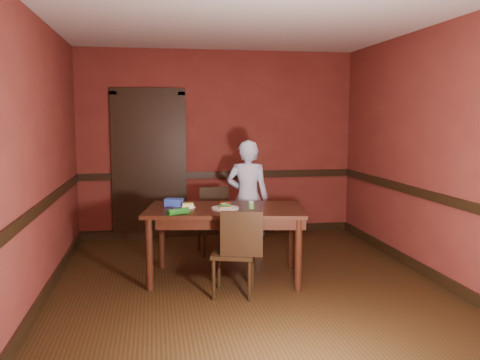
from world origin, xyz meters
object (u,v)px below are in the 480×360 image
object	(u,v)px
sauce_jar	(251,205)
cheese_saucer	(188,206)
chair_near	(234,252)
food_tub	(174,202)
chair_far	(214,221)
sandwich_plate	(225,207)
person	(248,198)
dining_table	(225,243)

from	to	relation	value
sauce_jar	cheese_saucer	world-z (taller)	sauce_jar
chair_near	food_tub	world-z (taller)	chair_near
chair_far	cheese_saucer	bearing A→B (deg)	-118.54
sandwich_plate	cheese_saucer	bearing A→B (deg)	156.14
sandwich_plate	person	bearing A→B (deg)	66.86
dining_table	food_tub	world-z (taller)	food_tub
chair_near	cheese_saucer	size ratio (longest dim) A/B	5.54
person	cheese_saucer	xyz separation A→B (m)	(-0.80, -0.83, 0.07)
chair_near	cheese_saucer	xyz separation A→B (m)	(-0.40, 0.59, 0.36)
sandwich_plate	food_tub	size ratio (longest dim) A/B	1.29
sandwich_plate	chair_far	bearing A→B (deg)	89.11
food_tub	sauce_jar	bearing A→B (deg)	-1.91
dining_table	chair_near	distance (m)	0.52
sauce_jar	chair_far	bearing A→B (deg)	102.71
chair_far	sauce_jar	distance (m)	1.25
cheese_saucer	food_tub	distance (m)	0.18
sandwich_plate	cheese_saucer	distance (m)	0.41
dining_table	chair_far	bearing A→B (deg)	99.67
chair_far	food_tub	world-z (taller)	food_tub
dining_table	cheese_saucer	distance (m)	0.57
sandwich_plate	food_tub	bearing A→B (deg)	151.81
person	sauce_jar	distance (m)	1.02
sauce_jar	food_tub	xyz separation A→B (m)	(-0.80, 0.29, -0.00)
dining_table	food_tub	size ratio (longest dim) A/B	7.38
chair_near	person	xyz separation A→B (m)	(0.40, 1.42, 0.30)
sauce_jar	person	bearing A→B (deg)	81.60
chair_far	person	size ratio (longest dim) A/B	0.57
chair_near	cheese_saucer	bearing A→B (deg)	-40.37
chair_far	chair_near	xyz separation A→B (m)	(0.00, -1.57, 0.01)
chair_near	sauce_jar	bearing A→B (deg)	-105.63
cheese_saucer	sauce_jar	bearing A→B (deg)	-14.97
cheese_saucer	person	bearing A→B (deg)	45.89
chair_near	person	bearing A→B (deg)	-90.12
chair_near	sandwich_plate	world-z (taller)	chair_near
sauce_jar	dining_table	bearing A→B (deg)	160.12
dining_table	food_tub	xyz separation A→B (m)	(-0.53, 0.19, 0.43)
dining_table	chair_far	world-z (taller)	chair_far
chair_far	sauce_jar	size ratio (longest dim) A/B	10.25
chair_far	sandwich_plate	xyz separation A→B (m)	(-0.02, -1.14, 0.38)
chair_near	sauce_jar	xyz separation A→B (m)	(0.26, 0.42, 0.39)
chair_near	sandwich_plate	size ratio (longest dim) A/B	2.99
chair_far	sandwich_plate	size ratio (longest dim) A/B	2.90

